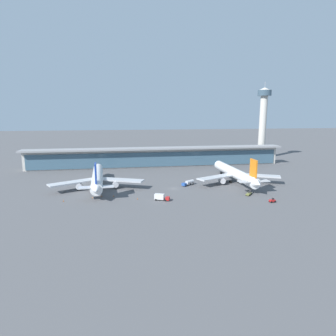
% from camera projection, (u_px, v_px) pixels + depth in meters
% --- Properties ---
extents(ground_plane, '(1200.00, 1200.00, 0.00)m').
position_uv_depth(ground_plane, '(174.00, 189.00, 160.54)').
color(ground_plane, '#515154').
extents(airliner_left_stand, '(51.67, 67.25, 17.91)m').
position_uv_depth(airliner_left_stand, '(97.00, 178.00, 161.86)').
color(airliner_left_stand, white).
rests_on(airliner_left_stand, ground).
extents(airliner_centre_stand, '(51.74, 67.07, 17.91)m').
position_uv_depth(airliner_centre_stand, '(235.00, 173.00, 174.08)').
color(airliner_centre_stand, white).
rests_on(airliner_centre_stand, ground).
extents(service_truck_near_nose_red, '(3.08, 2.10, 2.05)m').
position_uv_depth(service_truck_near_nose_red, '(272.00, 201.00, 135.38)').
color(service_truck_near_nose_red, '#B21E1E').
rests_on(service_truck_near_nose_red, ground).
extents(service_truck_under_wing_olive, '(5.54, 5.97, 2.70)m').
position_uv_depth(service_truck_under_wing_olive, '(249.00, 194.00, 147.48)').
color(service_truck_under_wing_olive, olive).
rests_on(service_truck_under_wing_olive, ground).
extents(service_truck_mid_apron_red, '(7.61, 5.04, 3.10)m').
position_uv_depth(service_truck_mid_apron_red, '(161.00, 197.00, 138.42)').
color(service_truck_mid_apron_red, '#B21E1E').
rests_on(service_truck_mid_apron_red, ground).
extents(service_truck_by_tail_blue, '(8.34, 6.77, 2.95)m').
position_uv_depth(service_truck_by_tail_blue, '(188.00, 182.00, 167.59)').
color(service_truck_by_tail_blue, '#234C9E').
rests_on(service_truck_by_tail_blue, ground).
extents(terminal_building, '(201.65, 12.80, 15.20)m').
position_uv_depth(terminal_building, '(157.00, 157.00, 226.33)').
color(terminal_building, beige).
rests_on(terminal_building, ground).
extents(control_tower, '(12.00, 12.00, 69.31)m').
position_uv_depth(control_tower, '(263.00, 117.00, 261.52)').
color(control_tower, beige).
rests_on(control_tower, ground).
extents(safety_cone_alpha, '(0.62, 0.62, 0.70)m').
position_uv_depth(safety_cone_alpha, '(102.00, 196.00, 144.73)').
color(safety_cone_alpha, orange).
rests_on(safety_cone_alpha, ground).
extents(safety_cone_bravo, '(0.62, 0.62, 0.70)m').
position_uv_depth(safety_cone_bravo, '(114.00, 196.00, 145.05)').
color(safety_cone_bravo, orange).
rests_on(safety_cone_bravo, ground).
extents(safety_cone_charlie, '(0.62, 0.62, 0.70)m').
position_uv_depth(safety_cone_charlie, '(137.00, 199.00, 140.36)').
color(safety_cone_charlie, orange).
rests_on(safety_cone_charlie, ground).
extents(safety_cone_delta, '(0.62, 0.62, 0.70)m').
position_uv_depth(safety_cone_delta, '(64.00, 201.00, 136.92)').
color(safety_cone_delta, orange).
rests_on(safety_cone_delta, ground).
extents(safety_cone_echo, '(0.62, 0.62, 0.70)m').
position_uv_depth(safety_cone_echo, '(93.00, 198.00, 142.28)').
color(safety_cone_echo, orange).
rests_on(safety_cone_echo, ground).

